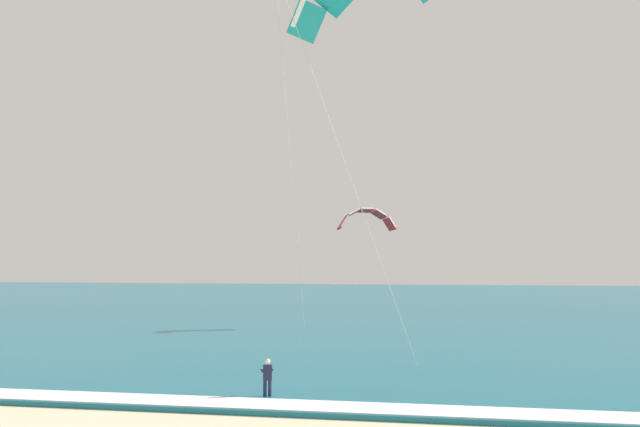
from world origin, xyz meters
The scene contains 5 objects.
sea centered at (0.00, 72.28, 0.10)m, with size 200.00×120.00×0.20m, color #146075.
surf_foam centered at (0.00, 13.28, 0.22)m, with size 200.00×1.74×0.04m, color white.
surfboard centered at (-0.52, 14.67, 0.03)m, with size 0.87×1.47×0.09m.
kitesurfer centered at (-0.52, 14.69, 0.94)m, with size 0.63×0.63×1.69m.
kite_distant centered at (1.16, 40.99, 9.27)m, with size 4.89×3.52×1.90m.
Camera 1 is at (5.66, -9.78, 5.63)m, focal length 34.49 mm.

